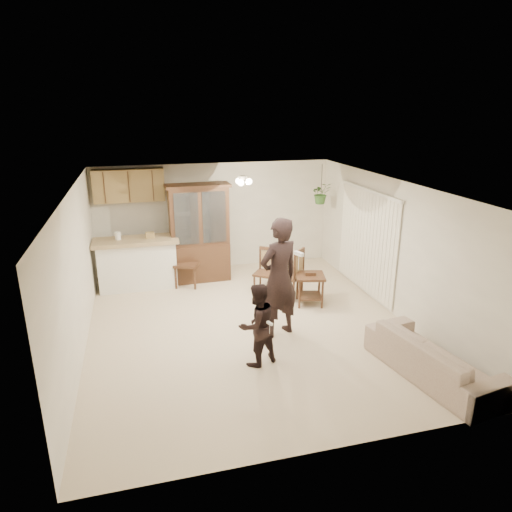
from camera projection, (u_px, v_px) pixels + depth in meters
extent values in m
plane|color=beige|center=(248.00, 325.00, 8.16)|extent=(6.50, 6.50, 0.00)
cube|color=silver|center=(248.00, 186.00, 7.38)|extent=(5.50, 6.50, 0.02)
cube|color=beige|center=(215.00, 217.00, 10.75)|extent=(5.50, 0.02, 2.50)
cube|color=beige|center=(322.00, 355.00, 4.79)|extent=(5.50, 0.02, 2.50)
cube|color=beige|center=(77.00, 274.00, 7.10)|extent=(0.02, 6.50, 2.50)
cube|color=beige|center=(392.00, 247.00, 8.43)|extent=(0.02, 6.50, 2.50)
cube|color=white|center=(138.00, 266.00, 9.72)|extent=(1.60, 0.55, 1.00)
cube|color=#9F885F|center=(136.00, 241.00, 9.54)|extent=(1.75, 0.70, 0.08)
cube|color=olive|center=(129.00, 185.00, 9.86)|extent=(1.50, 0.34, 0.70)
imported|color=#2B5722|center=(321.00, 193.00, 10.34)|extent=(0.43, 0.37, 0.48)
cylinder|color=black|center=(322.00, 179.00, 10.24)|extent=(0.01, 0.01, 0.65)
imported|color=beige|center=(434.00, 354.00, 6.53)|extent=(1.05, 1.97, 0.73)
imported|color=black|center=(279.00, 285.00, 7.59)|extent=(0.77, 0.64, 1.80)
imported|color=black|center=(257.00, 323.00, 6.76)|extent=(0.80, 0.72, 1.35)
cube|color=#331B12|center=(201.00, 262.00, 10.19)|extent=(1.28, 0.54, 0.84)
cube|color=#331B12|center=(199.00, 216.00, 9.86)|extent=(1.28, 0.48, 1.27)
cube|color=#B5C0C6|center=(199.00, 216.00, 9.86)|extent=(1.10, 0.05, 1.11)
cube|color=#331B12|center=(197.00, 185.00, 9.66)|extent=(1.38, 0.56, 0.06)
cube|color=#331B12|center=(310.00, 276.00, 8.88)|extent=(0.67, 0.67, 0.04)
cube|color=#331B12|center=(309.00, 296.00, 9.01)|extent=(0.56, 0.56, 0.03)
cube|color=#331B12|center=(310.00, 273.00, 8.86)|extent=(0.22, 0.18, 0.07)
cube|color=#331B12|center=(187.00, 264.00, 9.82)|extent=(0.64, 0.64, 0.05)
cube|color=#9F834F|center=(186.00, 250.00, 9.73)|extent=(0.36, 0.16, 0.43)
cube|color=#331B12|center=(186.00, 238.00, 9.64)|extent=(0.44, 0.19, 0.09)
cube|color=#331B12|center=(265.00, 274.00, 9.49)|extent=(0.58, 0.58, 0.05)
cube|color=#9F834F|center=(265.00, 262.00, 9.41)|extent=(0.27, 0.21, 0.36)
cube|color=#331B12|center=(265.00, 251.00, 9.33)|extent=(0.33, 0.25, 0.07)
cube|color=#331B12|center=(290.00, 276.00, 9.23)|extent=(0.66, 0.66, 0.05)
cube|color=#9F834F|center=(290.00, 263.00, 9.15)|extent=(0.27, 0.27, 0.40)
cube|color=#331B12|center=(290.00, 250.00, 9.06)|extent=(0.33, 0.32, 0.08)
cube|color=white|center=(299.00, 254.00, 7.01)|extent=(0.11, 0.19, 0.05)
cube|color=white|center=(270.00, 323.00, 6.50)|extent=(0.07, 0.12, 0.03)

